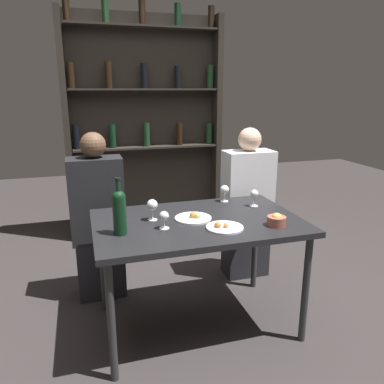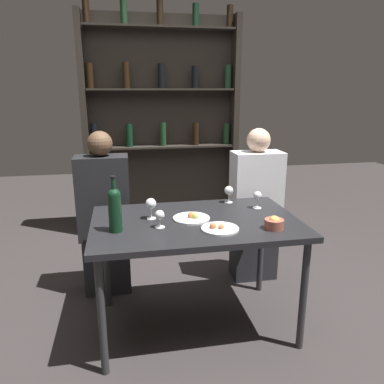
{
  "view_description": "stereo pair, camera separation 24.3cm",
  "coord_description": "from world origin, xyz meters",
  "px_view_note": "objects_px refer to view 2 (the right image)",
  "views": [
    {
      "loc": [
        -0.67,
        -2.12,
        1.55
      ],
      "look_at": [
        0.0,
        0.12,
        0.9
      ],
      "focal_mm": 35.0,
      "sensor_mm": 36.0,
      "label": 1
    },
    {
      "loc": [
        -0.44,
        -2.18,
        1.55
      ],
      "look_at": [
        0.0,
        0.12,
        0.9
      ],
      "focal_mm": 35.0,
      "sensor_mm": 36.0,
      "label": 2
    }
  ],
  "objects_px": {
    "wine_glass_2": "(258,196)",
    "seated_person_left": "(105,219)",
    "wine_bottle": "(115,208)",
    "wine_glass_0": "(151,204)",
    "snack_bowl": "(274,223)",
    "food_plate_0": "(219,228)",
    "food_plate_1": "(192,218)",
    "wine_glass_1": "(160,216)",
    "wine_glass_3": "(229,191)",
    "seated_person_right": "(255,210)"
  },
  "relations": [
    {
      "from": "wine_glass_3",
      "to": "seated_person_right",
      "type": "relative_size",
      "value": 0.1
    },
    {
      "from": "wine_glass_3",
      "to": "seated_person_right",
      "type": "distance_m",
      "value": 0.47
    },
    {
      "from": "food_plate_0",
      "to": "snack_bowl",
      "type": "bearing_deg",
      "value": -7.59
    },
    {
      "from": "wine_bottle",
      "to": "snack_bowl",
      "type": "bearing_deg",
      "value": -8.14
    },
    {
      "from": "wine_glass_0",
      "to": "snack_bowl",
      "type": "distance_m",
      "value": 0.77
    },
    {
      "from": "wine_glass_3",
      "to": "seated_person_left",
      "type": "relative_size",
      "value": 0.1
    },
    {
      "from": "wine_bottle",
      "to": "wine_glass_0",
      "type": "xyz_separation_m",
      "value": [
        0.22,
        0.18,
        -0.05
      ]
    },
    {
      "from": "wine_bottle",
      "to": "seated_person_left",
      "type": "height_order",
      "value": "seated_person_left"
    },
    {
      "from": "wine_glass_1",
      "to": "snack_bowl",
      "type": "distance_m",
      "value": 0.68
    },
    {
      "from": "wine_glass_3",
      "to": "food_plate_1",
      "type": "height_order",
      "value": "wine_glass_3"
    },
    {
      "from": "wine_bottle",
      "to": "seated_person_right",
      "type": "height_order",
      "value": "seated_person_right"
    },
    {
      "from": "wine_glass_0",
      "to": "snack_bowl",
      "type": "xyz_separation_m",
      "value": [
        0.7,
        -0.31,
        -0.06
      ]
    },
    {
      "from": "food_plate_0",
      "to": "food_plate_1",
      "type": "height_order",
      "value": "food_plate_1"
    },
    {
      "from": "wine_glass_0",
      "to": "wine_glass_2",
      "type": "relative_size",
      "value": 1.12
    },
    {
      "from": "food_plate_1",
      "to": "seated_person_right",
      "type": "height_order",
      "value": "seated_person_right"
    },
    {
      "from": "wine_glass_0",
      "to": "wine_glass_2",
      "type": "distance_m",
      "value": 0.74
    },
    {
      "from": "wine_bottle",
      "to": "snack_bowl",
      "type": "relative_size",
      "value": 2.89
    },
    {
      "from": "wine_glass_3",
      "to": "food_plate_1",
      "type": "relative_size",
      "value": 0.53
    },
    {
      "from": "food_plate_0",
      "to": "snack_bowl",
      "type": "relative_size",
      "value": 1.96
    },
    {
      "from": "wine_glass_1",
      "to": "wine_glass_2",
      "type": "height_order",
      "value": "wine_glass_2"
    },
    {
      "from": "wine_glass_0",
      "to": "seated_person_left",
      "type": "distance_m",
      "value": 0.65
    },
    {
      "from": "wine_glass_3",
      "to": "snack_bowl",
      "type": "distance_m",
      "value": 0.57
    },
    {
      "from": "wine_bottle",
      "to": "food_plate_1",
      "type": "xyz_separation_m",
      "value": [
        0.47,
        0.12,
        -0.13
      ]
    },
    {
      "from": "wine_glass_1",
      "to": "food_plate_0",
      "type": "bearing_deg",
      "value": -16.76
    },
    {
      "from": "wine_glass_3",
      "to": "food_plate_0",
      "type": "distance_m",
      "value": 0.56
    },
    {
      "from": "wine_glass_0",
      "to": "wine_glass_1",
      "type": "xyz_separation_m",
      "value": [
        0.04,
        -0.17,
        -0.02
      ]
    },
    {
      "from": "wine_glass_1",
      "to": "seated_person_left",
      "type": "height_order",
      "value": "seated_person_left"
    },
    {
      "from": "wine_glass_2",
      "to": "seated_person_left",
      "type": "relative_size",
      "value": 0.1
    },
    {
      "from": "wine_glass_1",
      "to": "seated_person_right",
      "type": "distance_m",
      "value": 1.11
    },
    {
      "from": "wine_glass_3",
      "to": "snack_bowl",
      "type": "bearing_deg",
      "value": -78.17
    },
    {
      "from": "wine_glass_2",
      "to": "wine_glass_3",
      "type": "height_order",
      "value": "wine_glass_3"
    },
    {
      "from": "wine_glass_2",
      "to": "food_plate_1",
      "type": "height_order",
      "value": "wine_glass_2"
    },
    {
      "from": "food_plate_1",
      "to": "snack_bowl",
      "type": "height_order",
      "value": "snack_bowl"
    },
    {
      "from": "wine_glass_1",
      "to": "snack_bowl",
      "type": "bearing_deg",
      "value": -12.38
    },
    {
      "from": "wine_glass_1",
      "to": "food_plate_1",
      "type": "xyz_separation_m",
      "value": [
        0.21,
        0.11,
        -0.06
      ]
    },
    {
      "from": "food_plate_1",
      "to": "snack_bowl",
      "type": "xyz_separation_m",
      "value": [
        0.45,
        -0.25,
        0.02
      ]
    },
    {
      "from": "food_plate_0",
      "to": "wine_bottle",
      "type": "bearing_deg",
      "value": 171.57
    },
    {
      "from": "wine_glass_1",
      "to": "seated_person_right",
      "type": "height_order",
      "value": "seated_person_right"
    },
    {
      "from": "snack_bowl",
      "to": "food_plate_0",
      "type": "bearing_deg",
      "value": 172.41
    },
    {
      "from": "wine_glass_3",
      "to": "seated_person_left",
      "type": "bearing_deg",
      "value": 163.8
    },
    {
      "from": "wine_glass_1",
      "to": "food_plate_0",
      "type": "xyz_separation_m",
      "value": [
        0.34,
        -0.1,
        -0.06
      ]
    },
    {
      "from": "wine_glass_2",
      "to": "seated_person_right",
      "type": "height_order",
      "value": "seated_person_right"
    },
    {
      "from": "wine_glass_3",
      "to": "food_plate_0",
      "type": "bearing_deg",
      "value": -111.56
    },
    {
      "from": "wine_glass_1",
      "to": "food_plate_1",
      "type": "distance_m",
      "value": 0.25
    },
    {
      "from": "food_plate_0",
      "to": "food_plate_1",
      "type": "bearing_deg",
      "value": 120.79
    },
    {
      "from": "wine_glass_2",
      "to": "food_plate_1",
      "type": "xyz_separation_m",
      "value": [
        -0.49,
        -0.14,
        -0.07
      ]
    },
    {
      "from": "wine_bottle",
      "to": "wine_glass_0",
      "type": "relative_size",
      "value": 2.43
    },
    {
      "from": "wine_glass_0",
      "to": "wine_glass_2",
      "type": "bearing_deg",
      "value": 6.31
    },
    {
      "from": "wine_glass_0",
      "to": "wine_glass_1",
      "type": "distance_m",
      "value": 0.17
    },
    {
      "from": "wine_bottle",
      "to": "snack_bowl",
      "type": "distance_m",
      "value": 0.93
    }
  ]
}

